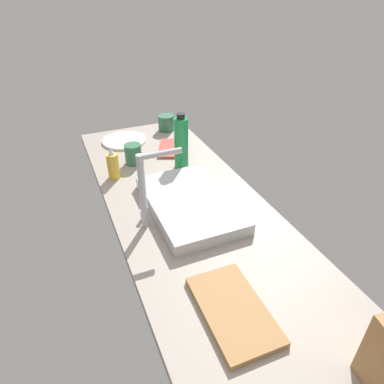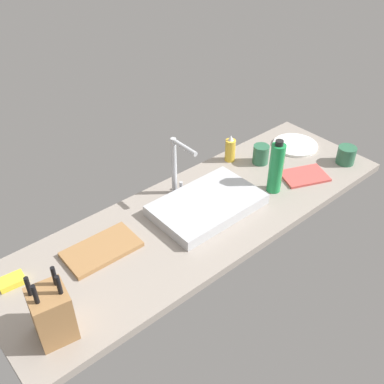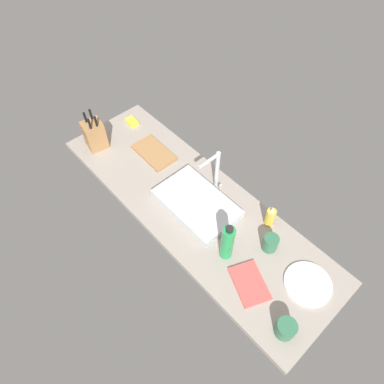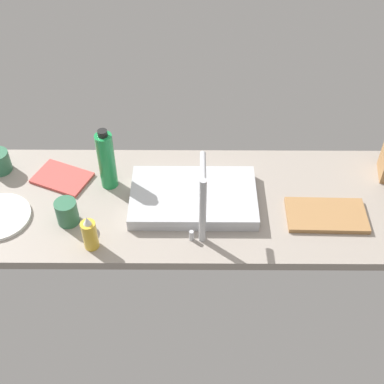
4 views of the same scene
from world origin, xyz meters
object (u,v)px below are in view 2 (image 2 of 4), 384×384
Objects in this scene: faucet at (177,163)px; dinner_plate at (295,145)px; cutting_board at (102,249)px; water_bottle at (276,168)px; coffee_mug at (261,154)px; dish_sponge at (12,281)px; soap_bottle at (230,149)px; ceramic_cup at (346,155)px; knife_block at (52,314)px; sink_basin at (207,205)px; dish_towel at (304,176)px.

faucet reaches higher than dinner_plate.
cutting_board is 1.11× the size of water_bottle.
dish_sponge is (-124.25, 4.03, -3.46)cm from coffee_mug.
cutting_board is 33.25cm from dish_sponge.
soap_bottle is at bearing 130.94° from coffee_mug.
ceramic_cup is at bearing -23.24° from faucet.
knife_block reaches higher than dish_sponge.
water_bottle is at bearing -154.78° from dinner_plate.
faucet is 1.21× the size of dinner_plate.
coffee_mug is (44.15, 9.94, 2.29)cm from sink_basin.
ceramic_cup is at bearing -12.83° from sink_basin.
ceramic_cup reaches higher than dish_sponge.
dish_towel is at bearing 10.83° from knife_block.
dinner_plate is 1.10× the size of dish_towel.
soap_bottle is (111.90, 36.30, -3.43)cm from knife_block.
knife_block is at bearing -176.96° from water_bottle.
coffee_mug is (12.33, 19.21, -7.38)cm from water_bottle.
soap_bottle is 0.61× the size of dinner_plate.
ceramic_cup is (75.54, -17.21, 1.92)cm from sink_basin.
dish_sponge is at bearing 168.74° from dish_towel.
dish_towel is at bearing -132.73° from dinner_plate.
soap_bottle is (37.09, 4.82, -10.47)cm from faucet.
cutting_board is at bearing -170.39° from soap_bottle.
water_bottle is (31.82, -9.28, 9.67)cm from sink_basin.
sink_basin is at bearing 166.60° from dish_towel.
faucet reaches higher than dish_sponge.
sink_basin is at bearing 20.48° from knife_block.
sink_basin reaches higher than dish_sponge.
knife_block is 109.54cm from water_bottle.
knife_block reaches higher than cutting_board.
coffee_mug is at bearing 57.31° from water_bottle.
dinner_plate is at bearing 18.59° from knife_block.
knife_block is at bearing -84.96° from dish_sponge.
knife_block is 117.69cm from soap_bottle.
sink_basin is 1.65× the size of faucet.
sink_basin reaches higher than dish_towel.
soap_bottle reaches higher than dinner_plate.
faucet is at bearing 143.38° from water_bottle.
water_bottle is 45.11cm from ceramic_cup.
faucet is 86.07cm from ceramic_cup.
cutting_board is 125.53cm from ceramic_cup.
ceramic_cup is (5.97, -25.72, 3.69)cm from dinner_plate.
dish_towel is at bearing -8.42° from water_bottle.
sink_basin is at bearing 167.17° from ceramic_cup.
ceramic_cup is (43.73, -7.93, -7.75)cm from water_bottle.
dish_towel is 2.31× the size of dish_sponge.
ceramic_cup is (31.40, -27.15, -0.37)cm from coffee_mug.
dinner_plate is 28.00cm from dish_towel.
faucet is at bearing 32.30° from knife_block.
sink_basin is 1.79× the size of water_bottle.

